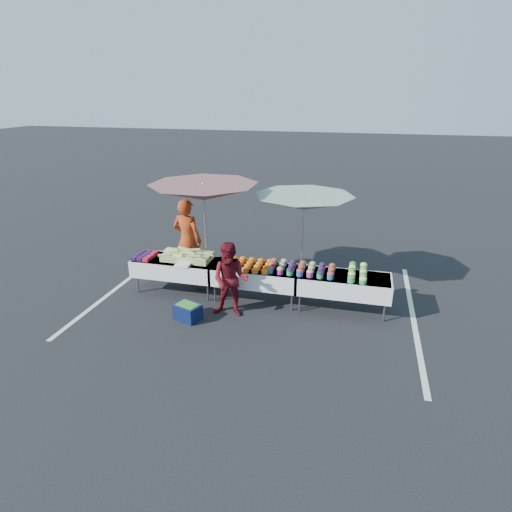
% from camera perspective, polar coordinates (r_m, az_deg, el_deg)
% --- Properties ---
extents(ground, '(80.00, 80.00, 0.00)m').
position_cam_1_polar(ground, '(9.21, 0.00, -5.81)').
color(ground, black).
extents(stripe_left, '(0.10, 5.00, 0.00)m').
position_cam_1_polar(stripe_left, '(10.39, -17.41, -3.57)').
color(stripe_left, silver).
rests_on(stripe_left, ground).
extents(stripe_right, '(0.10, 5.00, 0.00)m').
position_cam_1_polar(stripe_right, '(9.06, 20.21, -7.71)').
color(stripe_right, silver).
rests_on(stripe_right, ground).
extents(table_left, '(1.86, 0.81, 0.75)m').
position_cam_1_polar(table_left, '(9.52, -10.56, -1.37)').
color(table_left, white).
rests_on(table_left, ground).
extents(table_center, '(1.86, 0.81, 0.75)m').
position_cam_1_polar(table_center, '(8.96, 0.00, -2.49)').
color(table_center, white).
rests_on(table_center, ground).
extents(table_right, '(1.86, 0.81, 0.75)m').
position_cam_1_polar(table_right, '(8.73, 11.55, -3.60)').
color(table_right, white).
rests_on(table_right, ground).
extents(berry_punnets, '(0.40, 0.54, 0.08)m').
position_cam_1_polar(berry_punnets, '(9.71, -14.60, 0.04)').
color(berry_punnets, black).
rests_on(berry_punnets, table_left).
extents(corn_pile, '(1.16, 0.57, 0.26)m').
position_cam_1_polar(corn_pile, '(9.37, -9.21, 0.02)').
color(corn_pile, '#90AE59').
rests_on(corn_pile, table_left).
extents(plastic_bags, '(0.30, 0.25, 0.05)m').
position_cam_1_polar(plastic_bags, '(9.08, -9.69, -1.15)').
color(plastic_bags, white).
rests_on(plastic_bags, table_left).
extents(carrot_bowls, '(0.95, 0.69, 0.11)m').
position_cam_1_polar(carrot_bowls, '(8.90, -0.95, -1.14)').
color(carrot_bowls, '#CF6517').
rests_on(carrot_bowls, table_center).
extents(potato_cups, '(1.34, 0.58, 0.16)m').
position_cam_1_polar(potato_cups, '(8.69, 6.08, -1.60)').
color(potato_cups, '#225CA0').
rests_on(potato_cups, table_right).
extents(bean_baskets, '(0.36, 0.86, 0.15)m').
position_cam_1_polar(bean_baskets, '(8.70, 13.40, -2.11)').
color(bean_baskets, '#249352').
rests_on(bean_baskets, table_right).
extents(vendor, '(0.77, 0.57, 1.94)m').
position_cam_1_polar(vendor, '(9.95, -9.14, 2.10)').
color(vendor, '#9E3312').
rests_on(vendor, ground).
extents(customer, '(0.76, 0.61, 1.50)m').
position_cam_1_polar(customer, '(8.31, -3.42, -3.21)').
color(customer, '#5B0D16').
rests_on(customer, ground).
extents(umbrella_left, '(3.05, 3.05, 2.39)m').
position_cam_1_polar(umbrella_left, '(9.19, -6.98, 8.36)').
color(umbrella_left, black).
rests_on(umbrella_left, ground).
extents(umbrella_right, '(2.16, 2.16, 2.17)m').
position_cam_1_polar(umbrella_right, '(9.10, 6.39, 7.01)').
color(umbrella_right, black).
rests_on(umbrella_right, ground).
extents(storage_bin, '(0.58, 0.50, 0.32)m').
position_cam_1_polar(storage_bin, '(8.50, -9.09, -7.31)').
color(storage_bin, '#0C153C').
rests_on(storage_bin, ground).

